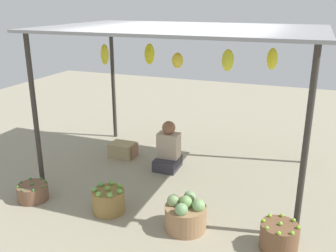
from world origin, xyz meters
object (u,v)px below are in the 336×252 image
object	(u,v)px
basket_limes	(279,237)
wooden_crate_near_vendor	(124,150)
vendor_person	(168,151)
wooden_crate_stacked_rear	(122,150)
basket_cabbages	(186,215)
basket_green_apples	(108,200)
basket_green_chilies	(33,192)

from	to	relation	value
basket_limes	wooden_crate_near_vendor	size ratio (longest dim) A/B	0.96
vendor_person	basket_limes	world-z (taller)	vendor_person
basket_limes	wooden_crate_stacked_rear	size ratio (longest dim) A/B	1.01
basket_cabbages	basket_limes	xyz separation A→B (m)	(1.06, -0.01, -0.03)
wooden_crate_near_vendor	basket_green_apples	bearing A→B (deg)	-68.95
basket_cabbages	wooden_crate_near_vendor	world-z (taller)	basket_cabbages
basket_green_chilies	basket_cabbages	xyz separation A→B (m)	(2.14, 0.08, 0.07)
basket_green_apples	wooden_crate_near_vendor	xyz separation A→B (m)	(-0.65, 1.70, -0.04)
vendor_person	basket_cabbages	distance (m)	1.71
basket_green_apples	basket_limes	xyz separation A→B (m)	(2.09, -0.02, -0.01)
vendor_person	wooden_crate_near_vendor	world-z (taller)	vendor_person
wooden_crate_stacked_rear	vendor_person	bearing A→B (deg)	-9.45
basket_green_apples	basket_cabbages	xyz separation A→B (m)	(1.03, -0.01, 0.03)
basket_green_chilies	basket_green_apples	world-z (taller)	basket_green_apples
wooden_crate_near_vendor	wooden_crate_stacked_rear	world-z (taller)	wooden_crate_stacked_rear
basket_green_chilies	basket_cabbages	size ratio (longest dim) A/B	0.83
basket_green_chilies	basket_green_apples	size ratio (longest dim) A/B	1.00
wooden_crate_near_vendor	wooden_crate_stacked_rear	bearing A→B (deg)	-107.44
wooden_crate_near_vendor	wooden_crate_stacked_rear	distance (m)	0.04
vendor_person	wooden_crate_near_vendor	size ratio (longest dim) A/B	1.83
vendor_person	basket_limes	xyz separation A→B (m)	(1.86, -1.52, -0.15)
basket_green_chilies	basket_limes	xyz separation A→B (m)	(3.20, 0.08, 0.04)
basket_green_chilies	basket_limes	bearing A→B (deg)	1.37
basket_cabbages	wooden_crate_stacked_rear	world-z (taller)	basket_cabbages
basket_cabbages	basket_green_chilies	bearing A→B (deg)	-177.77
basket_green_apples	basket_cabbages	bearing A→B (deg)	-0.53
basket_green_chilies	wooden_crate_stacked_rear	xyz separation A→B (m)	(0.44, 1.75, 0.01)
basket_green_apples	wooden_crate_stacked_rear	xyz separation A→B (m)	(-0.67, 1.66, -0.04)
wooden_crate_near_vendor	vendor_person	bearing A→B (deg)	-12.19
wooden_crate_stacked_rear	basket_cabbages	bearing A→B (deg)	-44.46
basket_green_chilies	basket_cabbages	distance (m)	2.14
vendor_person	basket_green_apples	distance (m)	1.53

